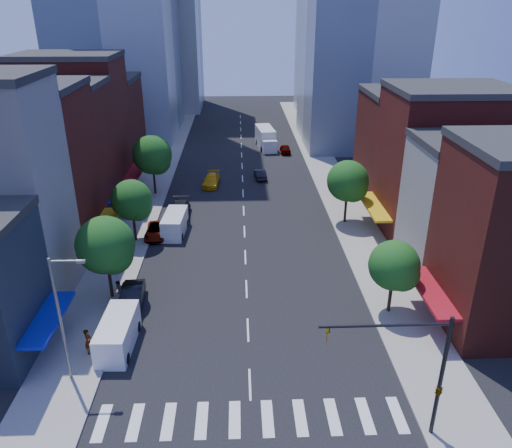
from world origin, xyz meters
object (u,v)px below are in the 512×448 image
(parked_car_third, at_px, (156,231))
(box_truck, at_px, (266,139))
(traffic_car_oncoming, at_px, (260,174))
(pedestrian_near, at_px, (88,341))
(parked_car_second, at_px, (132,298))
(parked_car_rear, at_px, (180,210))
(traffic_car_far, at_px, (285,149))
(taxi, at_px, (211,180))
(cargo_van_near, at_px, (117,335))
(cargo_van_far, at_px, (175,224))
(parked_car_front, at_px, (124,322))
(pedestrian_far, at_px, (118,291))

(parked_car_third, distance_m, box_truck, 37.75)
(traffic_car_oncoming, bearing_deg, pedestrian_near, 64.10)
(parked_car_second, xyz_separation_m, box_truck, (13.71, 48.68, 0.77))
(parked_car_third, xyz_separation_m, parked_car_rear, (2.00, 5.44, 0.17))
(parked_car_second, relative_size, traffic_car_far, 1.23)
(taxi, bearing_deg, traffic_car_oncoming, 25.97)
(cargo_van_near, distance_m, cargo_van_far, 19.70)
(traffic_car_oncoming, xyz_separation_m, traffic_car_far, (4.77, 13.07, 0.03))
(parked_car_second, relative_size, cargo_van_far, 0.91)
(traffic_car_oncoming, height_order, traffic_car_far, traffic_car_far)
(traffic_car_oncoming, bearing_deg, parked_car_second, 63.65)
(cargo_van_far, height_order, pedestrian_near, cargo_van_far)
(traffic_car_far, bearing_deg, taxi, 54.26)
(parked_car_front, bearing_deg, parked_car_rear, 84.57)
(parked_car_third, height_order, taxi, taxi)
(parked_car_front, bearing_deg, cargo_van_near, -90.40)
(pedestrian_far, bearing_deg, traffic_car_oncoming, 152.97)
(parked_car_third, distance_m, pedestrian_near, 19.69)
(parked_car_third, distance_m, cargo_van_far, 2.10)
(parked_car_front, distance_m, taxi, 33.38)
(taxi, bearing_deg, traffic_car_far, 58.47)
(traffic_car_oncoming, bearing_deg, box_truck, -101.74)
(traffic_car_far, relative_size, box_truck, 0.47)
(taxi, height_order, pedestrian_far, pedestrian_far)
(traffic_car_oncoming, relative_size, box_truck, 0.47)
(parked_car_second, bearing_deg, taxi, 76.03)
(cargo_van_far, relative_size, traffic_car_far, 1.35)
(cargo_van_near, xyz_separation_m, traffic_car_far, (16.81, 50.82, -0.46))
(parked_car_front, distance_m, box_truck, 53.73)
(cargo_van_near, relative_size, box_truck, 0.64)
(cargo_van_far, xyz_separation_m, pedestrian_near, (-3.85, -20.25, -0.01))
(parked_car_rear, height_order, cargo_van_near, cargo_van_near)
(cargo_van_near, bearing_deg, parked_car_rear, 86.95)
(parked_car_third, relative_size, taxi, 0.93)
(traffic_car_oncoming, bearing_deg, pedestrian_far, 61.23)
(parked_car_third, distance_m, parked_car_rear, 5.80)
(parked_car_third, xyz_separation_m, box_truck, (13.71, 35.16, 0.95))
(taxi, relative_size, traffic_car_oncoming, 1.26)
(parked_car_second, bearing_deg, cargo_van_near, -94.06)
(cargo_van_near, xyz_separation_m, taxi, (5.22, 35.12, -0.42))
(parked_car_second, height_order, traffic_car_oncoming, parked_car_second)
(cargo_van_near, distance_m, box_truck, 55.81)
(pedestrian_far, bearing_deg, parked_car_front, 13.03)
(cargo_van_near, bearing_deg, cargo_van_far, 86.01)
(parked_car_third, relative_size, cargo_van_far, 0.85)
(parked_car_third, relative_size, traffic_car_far, 1.15)
(parked_car_second, relative_size, taxi, 0.99)
(parked_car_front, relative_size, traffic_car_far, 1.02)
(parked_car_front, distance_m, cargo_van_near, 2.20)
(parked_car_rear, xyz_separation_m, pedestrian_far, (-3.25, -18.19, 0.24))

